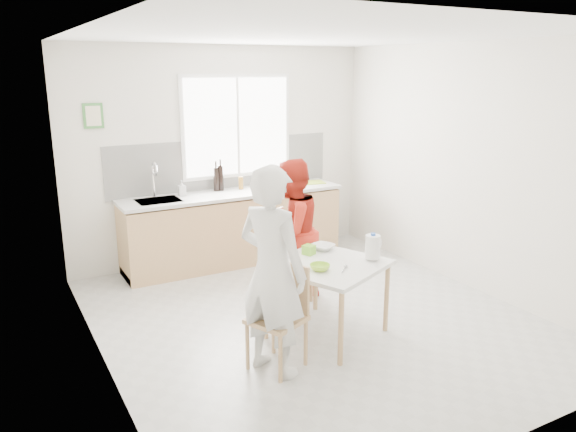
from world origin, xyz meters
name	(u,v)px	position (x,y,z in m)	size (l,w,h in m)	color
ground	(314,318)	(0.00, 0.00, 0.00)	(4.50, 4.50, 0.00)	#B7B7B2
room_shell	(316,155)	(0.00, 0.00, 1.64)	(4.50, 4.50, 4.50)	silver
window	(237,126)	(0.20, 2.23, 1.70)	(1.50, 0.06, 1.30)	white
backsplash	(223,164)	(0.00, 2.24, 1.23)	(3.00, 0.02, 0.65)	white
picture_frame	(93,116)	(-1.55, 2.23, 1.90)	(0.22, 0.03, 0.28)	#3D803A
kitchen_counter	(234,230)	(0.00, 1.95, 0.42)	(2.84, 0.64, 1.37)	tan
dining_table	(328,271)	(-0.08, -0.34, 0.63)	(1.21, 1.21, 0.70)	silver
chair_left	(282,311)	(-0.70, -0.62, 0.48)	(0.53, 0.53, 0.87)	tan
chair_far	(280,253)	(-0.09, 0.55, 0.54)	(0.60, 0.60, 0.98)	tan
person_white	(272,272)	(-0.81, -0.67, 0.86)	(0.63, 0.41, 1.72)	silver
person_red	(291,232)	(0.02, 0.51, 0.76)	(0.74, 0.58, 1.53)	red
bowl_green	(320,267)	(-0.24, -0.47, 0.73)	(0.18, 0.18, 0.06)	#9BD731
bowl_white	(323,247)	(0.10, 0.01, 0.73)	(0.21, 0.21, 0.05)	white
milk_jug	(373,247)	(0.33, -0.47, 0.83)	(0.19, 0.14, 0.24)	white
green_box	(309,250)	(-0.10, -0.05, 0.75)	(0.10, 0.10, 0.09)	#72BD2B
spoon	(344,270)	(-0.06, -0.58, 0.71)	(0.01, 0.01, 0.16)	#A5A5AA
cutting_board	(311,182)	(1.15, 1.97, 0.93)	(0.35, 0.25, 0.01)	#ABCB2E
wine_bottle_a	(221,178)	(-0.10, 2.11, 1.08)	(0.07, 0.07, 0.32)	black
wine_bottle_b	(216,179)	(-0.16, 2.11, 1.07)	(0.07, 0.07, 0.30)	black
jar_amber	(241,183)	(0.16, 2.06, 1.00)	(0.06, 0.06, 0.16)	#976621
soap_bottle	(182,188)	(-0.62, 2.06, 1.01)	(0.08, 0.09, 0.19)	#999999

